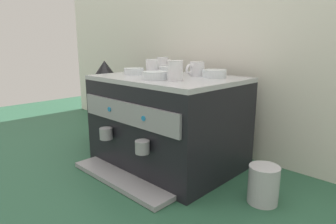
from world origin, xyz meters
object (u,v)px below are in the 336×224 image
ceramic_bowl_1 (214,74)px  ceramic_bowl_2 (170,71)px  espresso_machine (167,121)px  coffee_grinder (106,102)px  ceramic_bowl_0 (134,71)px  ceramic_cup_3 (152,67)px  ceramic_cup_2 (176,70)px  ceramic_cup_1 (196,69)px  ceramic_cup_0 (163,64)px  milk_pitcher (263,184)px  ceramic_bowl_3 (155,76)px

ceramic_bowl_1 → ceramic_bowl_2: bearing=-165.7°
espresso_machine → coffee_grinder: 0.50m
coffee_grinder → ceramic_bowl_0: bearing=-7.6°
ceramic_bowl_1 → coffee_grinder: (-0.67, -0.12, -0.20)m
ceramic_cup_3 → ceramic_bowl_0: size_ratio=0.95×
ceramic_cup_2 → coffee_grinder: ceramic_cup_2 is taller
ceramic_cup_2 → coffee_grinder: 0.66m
ceramic_cup_3 → ceramic_cup_1: bearing=24.7°
espresso_machine → ceramic_cup_0: bearing=139.2°
ceramic_cup_2 → milk_pitcher: (0.38, 0.06, -0.39)m
ceramic_bowl_0 → milk_pitcher: 0.77m
ceramic_cup_2 → coffee_grinder: bearing=173.3°
ceramic_cup_2 → ceramic_bowl_2: size_ratio=0.97×
ceramic_cup_1 → ceramic_bowl_0: ceramic_cup_1 is taller
ceramic_cup_0 → ceramic_bowl_0: ceramic_cup_0 is taller
ceramic_cup_2 → ceramic_bowl_0: 0.31m
ceramic_cup_0 → ceramic_bowl_0: 0.23m
ceramic_bowl_2 → coffee_grinder: (-0.45, -0.07, -0.20)m
ceramic_cup_0 → espresso_machine: bearing=-40.8°
ceramic_bowl_1 → ceramic_cup_2: bearing=-104.8°
ceramic_bowl_2 → espresso_machine: bearing=-57.0°
coffee_grinder → milk_pitcher: (1.00, -0.01, -0.17)m
ceramic_bowl_0 → coffee_grinder: size_ratio=0.20×
espresso_machine → ceramic_bowl_1: size_ratio=6.00×
ceramic_bowl_0 → ceramic_cup_0: bearing=96.7°
ceramic_cup_0 → ceramic_cup_2: 0.42m
ceramic_bowl_1 → ceramic_bowl_0: bearing=-155.1°
coffee_grinder → milk_pitcher: coffee_grinder is taller
ceramic_cup_1 → coffee_grinder: ceramic_cup_1 is taller
ceramic_cup_2 → ceramic_bowl_0: bearing=174.3°
espresso_machine → ceramic_cup_2: (0.12, -0.08, 0.25)m
ceramic_cup_0 → ceramic_bowl_1: ceramic_cup_0 is taller
ceramic_bowl_0 → ceramic_bowl_2: (0.14, 0.11, 0.00)m
ceramic_bowl_3 → espresso_machine: bearing=109.4°
ceramic_cup_1 → ceramic_bowl_1: bearing=-1.7°
ceramic_bowl_3 → coffee_grinder: 0.58m
ceramic_cup_2 → ceramic_cup_3: (-0.25, 0.10, -0.00)m
espresso_machine → ceramic_cup_3: size_ratio=7.02×
ceramic_cup_2 → ceramic_bowl_2: (-0.16, 0.14, -0.02)m
ceramic_cup_0 → ceramic_bowl_0: size_ratio=1.07×
ceramic_cup_3 → coffee_grinder: bearing=-175.0°
ceramic_cup_2 → ceramic_bowl_1: 0.20m
ceramic_bowl_0 → ceramic_cup_3: bearing=56.4°
espresso_machine → coffee_grinder: (-0.49, -0.01, 0.03)m
milk_pitcher → ceramic_bowl_3: bearing=-167.8°
ceramic_cup_3 → ceramic_bowl_3: ceramic_cup_3 is taller
ceramic_bowl_0 → espresso_machine: bearing=15.2°
ceramic_cup_0 → ceramic_bowl_0: bearing=-83.3°
ceramic_bowl_1 → ceramic_bowl_3: ceramic_bowl_1 is taller
ceramic_cup_1 → ceramic_bowl_0: bearing=-146.4°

